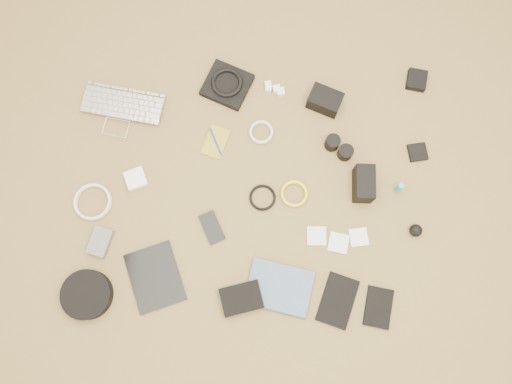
{
  "coord_description": "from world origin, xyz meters",
  "views": [
    {
      "loc": [
        0.02,
        -0.44,
        1.98
      ],
      "look_at": [
        0.02,
        0.01,
        0.02
      ],
      "focal_mm": 35.0,
      "sensor_mm": 36.0,
      "label": 1
    }
  ],
  "objects_px": {
    "laptop": "(120,115)",
    "headphone_case": "(87,295)",
    "dslr_camera": "(325,101)",
    "tablet": "(155,277)",
    "paperback": "(274,311)",
    "phone": "(212,228)"
  },
  "relations": [
    {
      "from": "dslr_camera",
      "to": "phone",
      "type": "height_order",
      "value": "dslr_camera"
    },
    {
      "from": "dslr_camera",
      "to": "headphone_case",
      "type": "relative_size",
      "value": 0.7
    },
    {
      "from": "dslr_camera",
      "to": "tablet",
      "type": "xyz_separation_m",
      "value": [
        -0.68,
        -0.73,
        -0.03
      ]
    },
    {
      "from": "dslr_camera",
      "to": "tablet",
      "type": "distance_m",
      "value": 1.0
    },
    {
      "from": "headphone_case",
      "to": "paperback",
      "type": "height_order",
      "value": "headphone_case"
    },
    {
      "from": "tablet",
      "to": "phone",
      "type": "distance_m",
      "value": 0.29
    },
    {
      "from": "laptop",
      "to": "headphone_case",
      "type": "bearing_deg",
      "value": -85.36
    },
    {
      "from": "tablet",
      "to": "phone",
      "type": "relative_size",
      "value": 1.91
    },
    {
      "from": "laptop",
      "to": "tablet",
      "type": "bearing_deg",
      "value": -64.61
    },
    {
      "from": "laptop",
      "to": "headphone_case",
      "type": "distance_m",
      "value": 0.74
    },
    {
      "from": "tablet",
      "to": "phone",
      "type": "xyz_separation_m",
      "value": [
        0.22,
        0.2,
        -0.0
      ]
    },
    {
      "from": "laptop",
      "to": "paperback",
      "type": "xyz_separation_m",
      "value": [
        0.64,
        -0.8,
        -0.0
      ]
    },
    {
      "from": "dslr_camera",
      "to": "tablet",
      "type": "relative_size",
      "value": 0.55
    },
    {
      "from": "headphone_case",
      "to": "paperback",
      "type": "distance_m",
      "value": 0.72
    },
    {
      "from": "laptop",
      "to": "phone",
      "type": "bearing_deg",
      "value": -39.63
    },
    {
      "from": "tablet",
      "to": "paperback",
      "type": "height_order",
      "value": "paperback"
    },
    {
      "from": "laptop",
      "to": "paperback",
      "type": "relative_size",
      "value": 1.39
    },
    {
      "from": "dslr_camera",
      "to": "phone",
      "type": "bearing_deg",
      "value": -107.7
    },
    {
      "from": "phone",
      "to": "tablet",
      "type": "bearing_deg",
      "value": -162.47
    },
    {
      "from": "laptop",
      "to": "dslr_camera",
      "type": "distance_m",
      "value": 0.86
    },
    {
      "from": "dslr_camera",
      "to": "laptop",
      "type": "bearing_deg",
      "value": -152.89
    },
    {
      "from": "laptop",
      "to": "paperback",
      "type": "height_order",
      "value": "laptop"
    }
  ]
}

